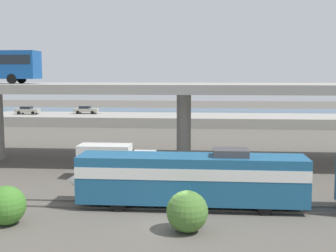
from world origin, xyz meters
TOP-DOWN VIEW (x-y plane):
  - ground_plane at (0.00, 0.00)m, footprint 260.00×260.00m
  - rail_strip_near at (0.00, 3.23)m, footprint 110.00×0.12m
  - rail_strip_far at (0.00, 4.77)m, footprint 110.00×0.12m
  - train_locomotive at (0.53, 4.00)m, footprint 16.71×3.04m
  - highway_overpass at (0.00, 20.00)m, footprint 96.00×11.72m
  - service_truck_west at (-5.75, 12.11)m, footprint 6.80×2.46m
  - pier_parking_lot at (0.00, 55.00)m, footprint 76.48×11.84m
  - parked_car_1 at (-20.55, 56.73)m, footprint 4.56×1.97m
  - parked_car_2 at (-31.36, 54.87)m, footprint 4.40×2.00m
  - harbor_water at (0.00, 78.00)m, footprint 140.00×36.00m
  - shrub_left at (-9.95, -0.45)m, footprint 2.43×2.43m
  - shrub_right at (1.23, -0.78)m, footprint 2.47×2.47m

SIDE VIEW (x-z plane):
  - ground_plane at x=0.00m, z-range 0.00..0.00m
  - harbor_water at x=0.00m, z-range 0.00..0.01m
  - rail_strip_near at x=0.00m, z-range 0.00..0.12m
  - rail_strip_far at x=0.00m, z-range 0.00..0.12m
  - pier_parking_lot at x=0.00m, z-range 0.00..1.75m
  - shrub_left at x=-9.95m, z-range 0.00..2.43m
  - shrub_right at x=1.23m, z-range 0.00..2.47m
  - service_truck_west at x=-5.75m, z-range 0.12..3.16m
  - train_locomotive at x=0.53m, z-range 0.10..4.28m
  - parked_car_2 at x=-31.36m, z-range 1.77..3.27m
  - parked_car_1 at x=-20.55m, z-range 1.77..3.27m
  - highway_overpass at x=0.00m, z-range 3.37..11.65m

